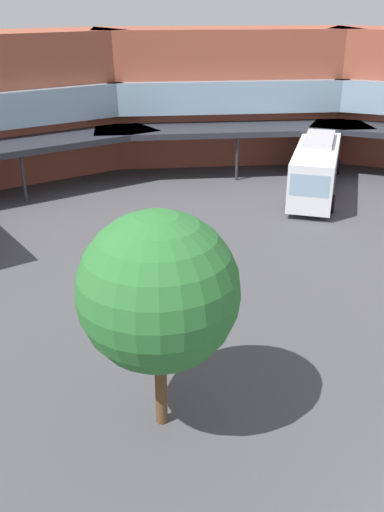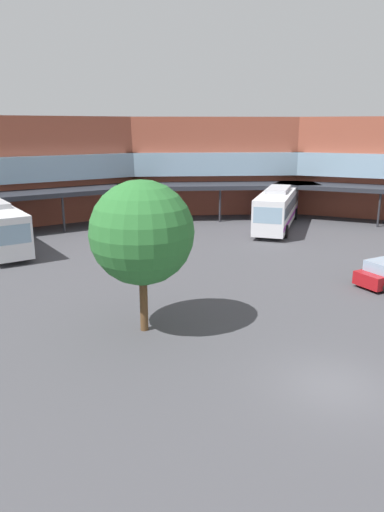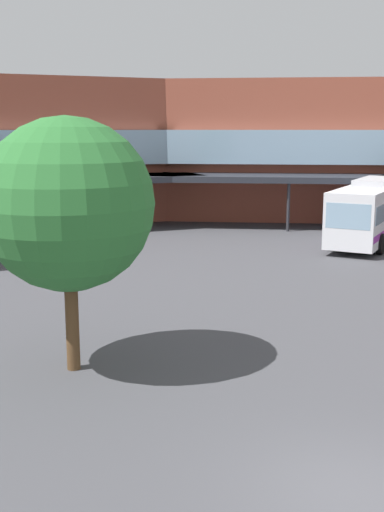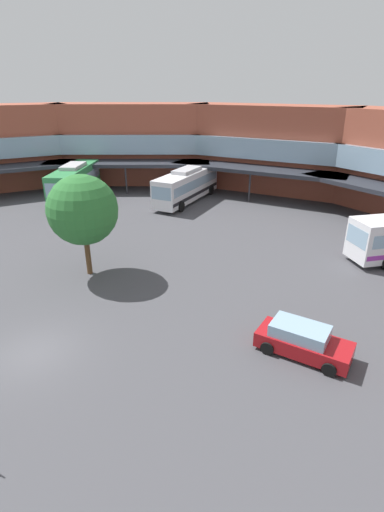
% 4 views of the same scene
% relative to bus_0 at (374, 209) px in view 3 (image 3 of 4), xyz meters
% --- Properties ---
extents(ground_plane, '(123.41, 123.41, 0.00)m').
position_rel_bus_0_xyz_m(ground_plane, '(-17.04, -21.82, -1.84)').
color(ground_plane, '#47474C').
extents(station_building, '(81.10, 46.20, 9.80)m').
position_rel_bus_0_xyz_m(station_building, '(-17.04, -0.38, 3.08)').
color(station_building, '#9E4C38').
rests_on(station_building, ground).
extents(bus_0, '(11.08, 9.97, 3.63)m').
position_rel_bus_0_xyz_m(bus_0, '(0.00, 0.00, 0.00)').
color(bus_0, white).
rests_on(bus_0, ground).
extents(plaza_tree, '(4.56, 4.56, 6.80)m').
position_rel_bus_0_xyz_m(plaza_tree, '(-20.53, -13.83, 2.67)').
color(plaza_tree, brown).
rests_on(plaza_tree, ground).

